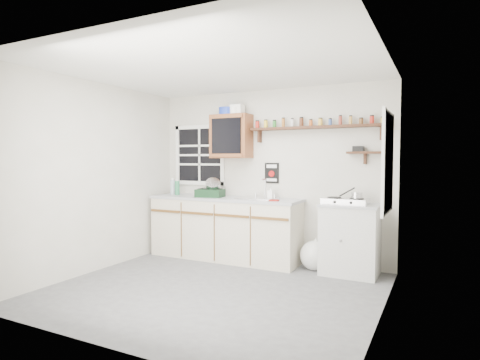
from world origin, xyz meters
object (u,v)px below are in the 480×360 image
(dish_rack, at_px, (211,191))
(right_cabinet, at_px, (350,239))
(spice_shelf, at_px, (315,127))
(hotplate, at_px, (345,201))
(upper_cabinet, at_px, (231,136))
(main_cabinet, at_px, (225,228))

(dish_rack, bearing_deg, right_cabinet, -6.36)
(spice_shelf, relative_size, hotplate, 3.29)
(right_cabinet, distance_m, spice_shelf, 1.58)
(right_cabinet, relative_size, upper_cabinet, 1.40)
(right_cabinet, relative_size, dish_rack, 2.13)
(main_cabinet, bearing_deg, right_cabinet, 0.79)
(dish_rack, relative_size, hotplate, 0.74)
(spice_shelf, bearing_deg, main_cabinet, -170.70)
(right_cabinet, distance_m, upper_cabinet, 2.26)
(upper_cabinet, xyz_separation_m, spice_shelf, (1.27, 0.07, 0.11))
(upper_cabinet, xyz_separation_m, dish_rack, (-0.23, -0.21, -0.81))
(main_cabinet, distance_m, right_cabinet, 1.84)
(main_cabinet, height_order, hotplate, hotplate)
(main_cabinet, relative_size, hotplate, 3.98)
(dish_rack, xyz_separation_m, hotplate, (1.97, 0.07, -0.07))
(main_cabinet, distance_m, upper_cabinet, 1.37)
(right_cabinet, height_order, upper_cabinet, upper_cabinet)
(right_cabinet, height_order, dish_rack, dish_rack)
(main_cabinet, relative_size, spice_shelf, 1.21)
(main_cabinet, xyz_separation_m, right_cabinet, (1.83, 0.03, -0.01))
(main_cabinet, bearing_deg, spice_shelf, 9.30)
(spice_shelf, xyz_separation_m, dish_rack, (-1.50, -0.28, -0.92))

